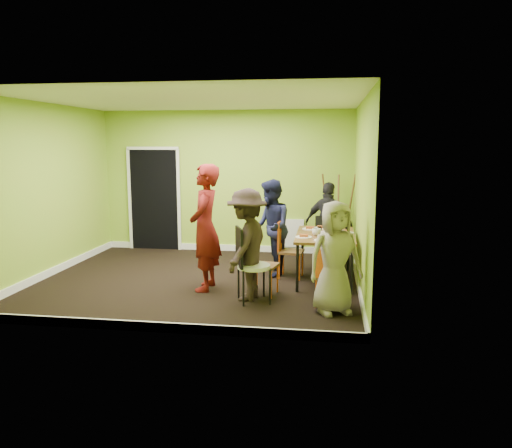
{
  "coord_description": "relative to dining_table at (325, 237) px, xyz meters",
  "views": [
    {
      "loc": [
        2.02,
        -7.5,
        2.15
      ],
      "look_at": [
        0.92,
        0.0,
        0.93
      ],
      "focal_mm": 35.0,
      "sensor_mm": 36.0,
      "label": 1
    }
  ],
  "objects": [
    {
      "name": "chair_back_end",
      "position": [
        -0.0,
        0.97,
        -0.07
      ],
      "size": [
        0.37,
        0.44,
        0.89
      ],
      "rotation": [
        0.0,
        0.0,
        3.11
      ],
      "color": "#DC5514",
      "rests_on": "ground"
    },
    {
      "name": "room_walls",
      "position": [
        -2.0,
        -0.22,
        0.29
      ],
      "size": [
        5.04,
        4.54,
        2.82
      ],
      "color": "#8CBE30",
      "rests_on": "ground"
    },
    {
      "name": "cup_a",
      "position": [
        -0.13,
        -0.16,
        0.11
      ],
      "size": [
        0.14,
        0.14,
        0.11
      ],
      "primitive_type": "imported",
      "color": "white",
      "rests_on": "dining_table"
    },
    {
      "name": "chair_front_end",
      "position": [
        0.07,
        -1.32,
        -0.21
      ],
      "size": [
        0.42,
        0.42,
        0.86
      ],
      "rotation": [
        0.0,
        0.0,
        -0.21
      ],
      "color": "#DC5514",
      "rests_on": "ground"
    },
    {
      "name": "plate_far_back",
      "position": [
        -0.07,
        0.5,
        0.06
      ],
      "size": [
        0.27,
        0.27,
        0.01
      ],
      "primitive_type": "cylinder",
      "color": "white",
      "rests_on": "dining_table"
    },
    {
      "name": "plate_far_front",
      "position": [
        -0.04,
        -0.57,
        0.06
      ],
      "size": [
        0.24,
        0.24,
        0.01
      ],
      "primitive_type": "cylinder",
      "color": "white",
      "rests_on": "dining_table"
    },
    {
      "name": "plate_wall_back",
      "position": [
        0.32,
        0.12,
        0.06
      ],
      "size": [
        0.26,
        0.26,
        0.01
      ],
      "primitive_type": "cylinder",
      "color": "white",
      "rests_on": "dining_table"
    },
    {
      "name": "plate_wall_front",
      "position": [
        0.3,
        -0.24,
        0.06
      ],
      "size": [
        0.26,
        0.26,
        0.01
      ],
      "primitive_type": "cylinder",
      "color": "white",
      "rests_on": "dining_table"
    },
    {
      "name": "plate_near_left",
      "position": [
        -0.25,
        0.39,
        0.06
      ],
      "size": [
        0.26,
        0.26,
        0.01
      ],
      "primitive_type": "cylinder",
      "color": "white",
      "rests_on": "dining_table"
    },
    {
      "name": "orange_bottle",
      "position": [
        -0.1,
        0.23,
        0.09
      ],
      "size": [
        0.03,
        0.03,
        0.07
      ],
      "primitive_type": "cylinder",
      "color": "#DC5514",
      "rests_on": "dining_table"
    },
    {
      "name": "cup_b",
      "position": [
        0.19,
        0.13,
        0.1
      ],
      "size": [
        0.1,
        0.1,
        0.09
      ],
      "primitive_type": "imported",
      "color": "white",
      "rests_on": "dining_table"
    },
    {
      "name": "chair_left_near",
      "position": [
        -0.94,
        -0.86,
        -0.18
      ],
      "size": [
        0.44,
        0.44,
        0.91
      ],
      "rotation": [
        0.0,
        0.0,
        -1.76
      ],
      "color": "#DC5514",
      "rests_on": "ground"
    },
    {
      "name": "glass_back",
      "position": [
        0.06,
        0.44,
        0.1
      ],
      "size": [
        0.06,
        0.06,
        0.09
      ],
      "primitive_type": "cylinder",
      "color": "black",
      "rests_on": "dining_table"
    },
    {
      "name": "easel",
      "position": [
        0.22,
        1.75,
        0.1
      ],
      "size": [
        0.64,
        0.6,
        1.6
      ],
      "color": "brown",
      "rests_on": "ground"
    },
    {
      "name": "chair_bentwood",
      "position": [
        -1.02,
        -1.24,
        -0.12
      ],
      "size": [
        0.53,
        0.52,
        1.04
      ],
      "rotation": [
        0.0,
        0.0,
        -1.21
      ],
      "color": "black",
      "rests_on": "ground"
    },
    {
      "name": "person_back_end",
      "position": [
        0.05,
        1.11,
        0.04
      ],
      "size": [
        0.94,
        0.61,
        1.48
      ],
      "primitive_type": "imported",
      "rotation": [
        0.0,
        0.0,
        2.82
      ],
      "color": "black",
      "rests_on": "ground"
    },
    {
      "name": "dining_table",
      "position": [
        0.0,
        0.0,
        0.0
      ],
      "size": [
        0.9,
        1.5,
        0.75
      ],
      "color": "black",
      "rests_on": "ground"
    },
    {
      "name": "chair_left_far",
      "position": [
        -0.62,
        0.11,
        -0.18
      ],
      "size": [
        0.42,
        0.42,
        0.92
      ],
      "rotation": [
        0.0,
        0.0,
        -1.67
      ],
      "color": "#DC5514",
      "rests_on": "ground"
    },
    {
      "name": "glass_front",
      "position": [
        0.17,
        -0.52,
        0.1
      ],
      "size": [
        0.06,
        0.06,
        0.1
      ],
      "primitive_type": "cylinder",
      "color": "black",
      "rests_on": "dining_table"
    },
    {
      "name": "thermos",
      "position": [
        0.02,
        0.02,
        0.15
      ],
      "size": [
        0.07,
        0.07,
        0.19
      ],
      "primitive_type": "cylinder",
      "color": "white",
      "rests_on": "dining_table"
    },
    {
      "name": "person_left_far",
      "position": [
        -0.89,
        0.21,
        0.1
      ],
      "size": [
        0.77,
        0.89,
        1.58
      ],
      "primitive_type": "imported",
      "rotation": [
        0.0,
        0.0,
        -1.32
      ],
      "color": "#161938",
      "rests_on": "ground"
    },
    {
      "name": "glass_mid",
      "position": [
        -0.09,
        0.17,
        0.1
      ],
      "size": [
        0.07,
        0.07,
        0.09
      ],
      "primitive_type": "cylinder",
      "color": "black",
      "rests_on": "dining_table"
    },
    {
      "name": "person_front_end",
      "position": [
        0.13,
        -1.52,
        0.03
      ],
      "size": [
        0.83,
        0.7,
        1.45
      ],
      "primitive_type": "imported",
      "rotation": [
        0.0,
        0.0,
        0.41
      ],
      "color": "gray",
      "rests_on": "ground"
    },
    {
      "name": "person_standing",
      "position": [
        -1.75,
        -0.74,
        0.24
      ],
      "size": [
        0.47,
        0.69,
        1.86
      ],
      "primitive_type": "imported",
      "rotation": [
        0.0,
        0.0,
        -1.54
      ],
      "color": "#621110",
      "rests_on": "ground"
    },
    {
      "name": "blue_bottle",
      "position": [
        0.15,
        -0.27,
        0.14
      ],
      "size": [
        0.08,
        0.08,
        0.18
      ],
      "primitive_type": "cylinder",
      "color": "#1633AB",
      "rests_on": "dining_table"
    },
    {
      "name": "person_left_near",
      "position": [
        -1.06,
        -1.12,
        0.08
      ],
      "size": [
        0.75,
        1.09,
        1.55
      ],
      "primitive_type": "imported",
      "rotation": [
        0.0,
        0.0,
        -1.76
      ],
      "color": "black",
      "rests_on": "ground"
    },
    {
      "name": "plate_near_right",
      "position": [
        -0.32,
        -0.35,
        0.06
      ],
      "size": [
        0.25,
        0.25,
        0.01
      ],
      "primitive_type": "cylinder",
      "color": "white",
      "rests_on": "dining_table"
    },
    {
      "name": "ground",
      "position": [
        -1.98,
        -0.27,
        -0.7
      ],
      "size": [
        5.0,
        5.0,
        0.0
      ],
      "primitive_type": "plane",
      "color": "black",
      "rests_on": "ground"
    }
  ]
}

